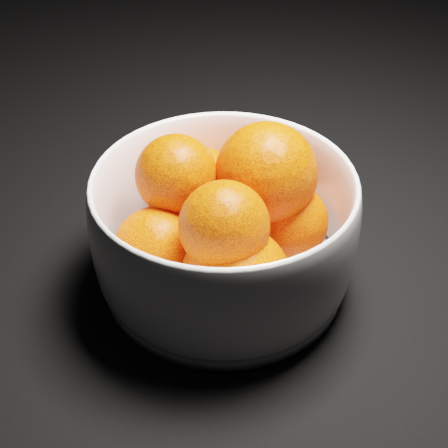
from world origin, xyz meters
TOP-DOWN VIEW (x-y plane):
  - bowl at (0.25, -0.02)m, footprint 0.21×0.21m
  - orange_pile at (0.25, -0.02)m, footprint 0.16×0.18m

SIDE VIEW (x-z plane):
  - bowl at x=0.25m, z-range 0.00..0.10m
  - orange_pile at x=0.25m, z-range 0.00..0.12m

